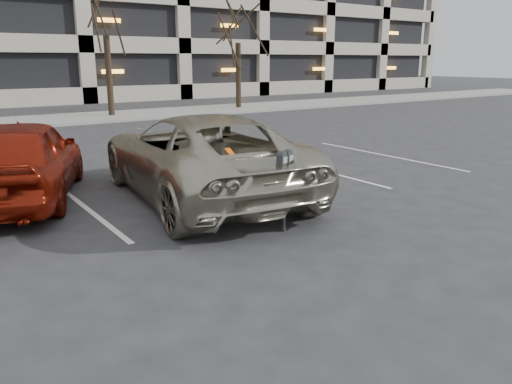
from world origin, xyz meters
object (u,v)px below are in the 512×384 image
object	(u,v)px
suv_silver	(200,156)
parking_meter	(285,171)
car_red	(20,159)
tree_d	(238,0)

from	to	relation	value
suv_silver	parking_meter	bearing A→B (deg)	98.16
suv_silver	car_red	world-z (taller)	suv_silver
tree_d	car_red	distance (m)	19.05
parking_meter	suv_silver	size ratio (longest dim) A/B	0.21
tree_d	car_red	world-z (taller)	tree_d
parking_meter	suv_silver	bearing A→B (deg)	70.83
parking_meter	car_red	world-z (taller)	car_red
suv_silver	car_red	bearing A→B (deg)	-22.70
parking_meter	suv_silver	distance (m)	2.56
tree_d	suv_silver	world-z (taller)	tree_d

